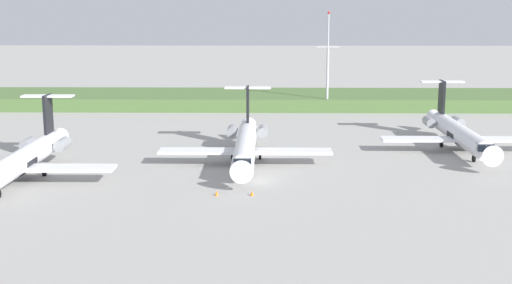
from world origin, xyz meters
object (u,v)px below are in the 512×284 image
(antenna_mast, at_px, (328,71))
(safety_cone_mid_marker, at_px, (252,193))
(regional_jet_third, at_px, (458,132))
(regional_jet_nearest, at_px, (23,159))
(regional_jet_second, at_px, (246,144))
(safety_cone_front_marker, at_px, (217,193))

(antenna_mast, distance_m, safety_cone_mid_marker, 62.55)
(regional_jet_third, height_order, antenna_mast, antenna_mast)
(regional_jet_nearest, height_order, antenna_mast, antenna_mast)
(regional_jet_nearest, distance_m, regional_jet_second, 28.34)
(antenna_mast, bearing_deg, safety_cone_front_marker, -106.04)
(safety_cone_mid_marker, bearing_deg, antenna_mast, 77.44)
(regional_jet_second, height_order, regional_jet_third, same)
(safety_cone_front_marker, xyz_separation_m, safety_cone_mid_marker, (3.93, 0.05, 0.00))
(regional_jet_nearest, distance_m, regional_jet_third, 60.24)
(regional_jet_nearest, xyz_separation_m, regional_jet_second, (26.59, 9.82, 0.00))
(regional_jet_third, xyz_separation_m, antenna_mast, (-16.06, 35.43, 5.65))
(safety_cone_mid_marker, bearing_deg, regional_jet_third, 40.37)
(antenna_mast, bearing_deg, regional_jet_third, -65.62)
(regional_jet_second, relative_size, safety_cone_mid_marker, 56.36)
(regional_jet_third, height_order, safety_cone_front_marker, regional_jet_third)
(regional_jet_nearest, xyz_separation_m, safety_cone_mid_marker, (27.78, -6.66, -2.26))
(regional_jet_nearest, bearing_deg, antenna_mast, 52.56)
(safety_cone_front_marker, relative_size, safety_cone_mid_marker, 1.00)
(regional_jet_nearest, bearing_deg, safety_cone_front_marker, -15.72)
(regional_jet_nearest, height_order, safety_cone_front_marker, regional_jet_nearest)
(regional_jet_third, bearing_deg, regional_jet_nearest, -162.15)
(safety_cone_mid_marker, bearing_deg, regional_jet_second, 94.14)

